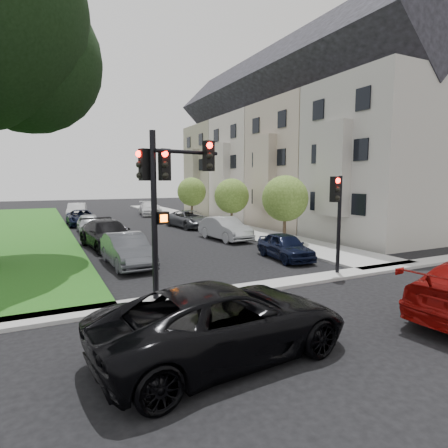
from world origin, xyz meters
name	(u,v)px	position (x,y,z in m)	size (l,w,h in m)	color
ground	(295,305)	(0.00, 0.00, 0.00)	(140.00, 140.00, 0.00)	black
grass_strip	(11,229)	(-9.00, 24.00, 0.06)	(8.00, 44.00, 0.12)	#2A631D
sidewalk_right	(199,220)	(6.75, 24.00, 0.06)	(3.50, 44.00, 0.12)	#9C9C9C
sidewalk_cross	(261,287)	(0.00, 2.00, 0.06)	(60.00, 1.00, 0.12)	#9C9C9C
house_a	(381,131)	(12.45, 8.00, 6.93)	(7.70, 7.55, 15.97)	#BBB39F
house_b	(305,142)	(12.45, 15.50, 6.93)	(7.70, 7.55, 15.97)	gray
house_c	(256,149)	(12.45, 23.00, 6.93)	(7.70, 7.55, 15.97)	silver
house_d	(223,153)	(12.45, 30.50, 6.93)	(7.70, 7.55, 15.97)	#9D9A93
small_tree_a	(285,199)	(6.20, 9.31, 2.76)	(2.76, 2.76, 4.14)	#312619
small_tree_b	(232,196)	(6.20, 16.19, 2.65)	(2.66, 2.66, 3.98)	#312619
small_tree_c	(192,192)	(6.20, 24.48, 2.74)	(2.74, 2.74, 4.12)	#312619
traffic_signal_main	(166,185)	(-3.38, 2.23, 3.69)	(2.62, 0.72, 5.34)	black
traffic_signal_secondary	(337,207)	(3.62, 2.19, 2.80)	(0.53, 0.42, 4.02)	black
car_cross_near	(224,320)	(-3.48, -2.05, 0.80)	(2.67, 5.78, 1.61)	black
car_parked_0	(285,246)	(3.67, 5.69, 0.65)	(1.52, 3.79, 1.29)	black
car_parked_1	(225,228)	(3.71, 12.34, 0.75)	(1.58, 4.53, 1.49)	#999BA0
car_parked_2	(189,219)	(3.95, 19.32, 0.69)	(2.31, 5.00, 1.39)	#3F4247
car_parked_4	(150,208)	(3.91, 31.23, 0.76)	(2.12, 5.21, 1.51)	silver
car_parked_5	(127,250)	(-3.54, 7.65, 0.74)	(1.56, 4.47, 1.47)	#3F4247
car_parked_6	(108,234)	(-3.58, 12.59, 0.80)	(2.23, 5.49, 1.59)	black
car_parked_7	(89,223)	(-3.74, 19.88, 0.68)	(1.61, 4.01, 1.37)	#999BA0
car_parked_8	(82,218)	(-3.80, 24.63, 0.67)	(2.22, 4.82, 1.34)	black
car_parked_9	(77,211)	(-3.61, 31.03, 0.77)	(1.64, 4.70, 1.55)	silver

